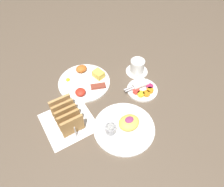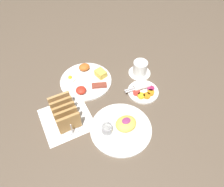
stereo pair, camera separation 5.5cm
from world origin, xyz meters
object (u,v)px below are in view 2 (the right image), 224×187
toast_rack (65,113)px  coffee_cup (140,68)px  plate_condiments (143,91)px  plate_breakfast (86,80)px  plate_foreground (121,127)px

toast_rack → coffee_cup: 0.47m
plate_condiments → coffee_cup: (0.06, 0.13, 0.02)m
coffee_cup → toast_rack: bearing=-166.9°
plate_condiments → coffee_cup: 0.14m
plate_condiments → plate_breakfast: bearing=138.0°
toast_rack → plate_foreground: bearing=-38.5°
plate_condiments → plate_foreground: (-0.20, -0.14, 0.00)m
plate_breakfast → toast_rack: bearing=-133.8°
toast_rack → plate_breakfast: bearing=46.2°
plate_breakfast → toast_rack: size_ratio=1.50×
plate_foreground → coffee_cup: bearing=45.8°
plate_breakfast → plate_foreground: plate_foreground is taller
plate_breakfast → coffee_cup: size_ratio=2.26×
plate_foreground → toast_rack: 0.26m
plate_breakfast → toast_rack: toast_rack is taller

